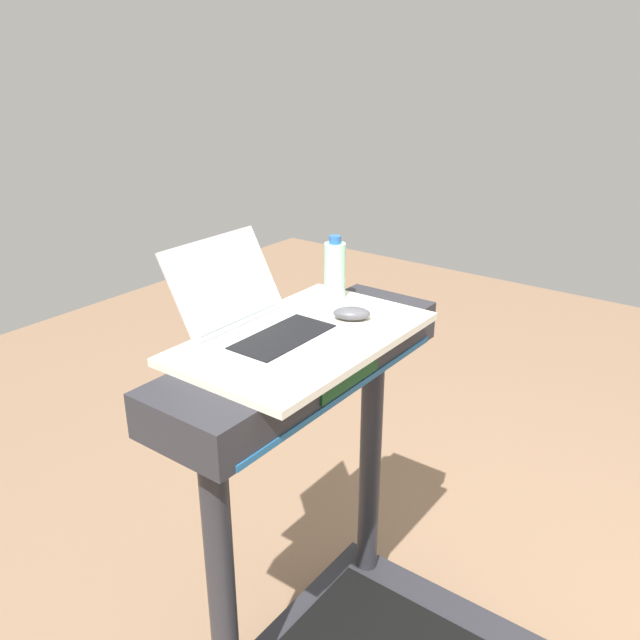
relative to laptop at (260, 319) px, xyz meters
name	(u,v)px	position (x,y,z in m)	size (l,w,h in m)	color
desk_board	(304,337)	(0.08, -0.08, -0.06)	(0.66, 0.41, 0.02)	beige
laptop	(260,319)	(0.00, 0.00, 0.00)	(0.32, 0.35, 0.23)	#B7B7BC
computer_mouse	(352,313)	(0.23, -0.12, -0.03)	(0.06, 0.10, 0.03)	#4C4C51
water_bottle	(335,270)	(0.34, 0.02, 0.04)	(0.06, 0.06, 0.18)	#9EDBB2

